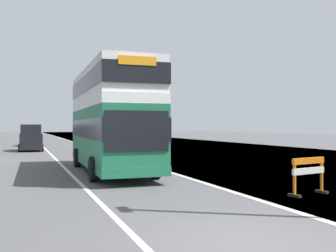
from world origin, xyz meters
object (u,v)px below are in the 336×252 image
object	(u,v)px
car_oncoming_near	(31,139)
roadworks_barrier	(308,172)
double_decker_bus	(110,118)
car_receding_mid	(32,137)

from	to	relation	value
car_oncoming_near	roadworks_barrier	bearing A→B (deg)	-73.47
double_decker_bus	car_receding_mid	xyz separation A→B (m)	(-2.99, 27.18, -1.63)
double_decker_bus	car_receding_mid	size ratio (longest dim) A/B	2.59
car_oncoming_near	double_decker_bus	bearing A→B (deg)	-79.73
double_decker_bus	car_receding_mid	distance (m)	27.40
roadworks_barrier	car_oncoming_near	size ratio (longest dim) A/B	0.36
roadworks_barrier	car_oncoming_near	distance (m)	27.64
double_decker_bus	roadworks_barrier	size ratio (longest dim) A/B	6.76
double_decker_bus	roadworks_barrier	xyz separation A→B (m)	(4.59, -8.44, -1.85)
car_oncoming_near	car_receding_mid	bearing A→B (deg)	88.21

